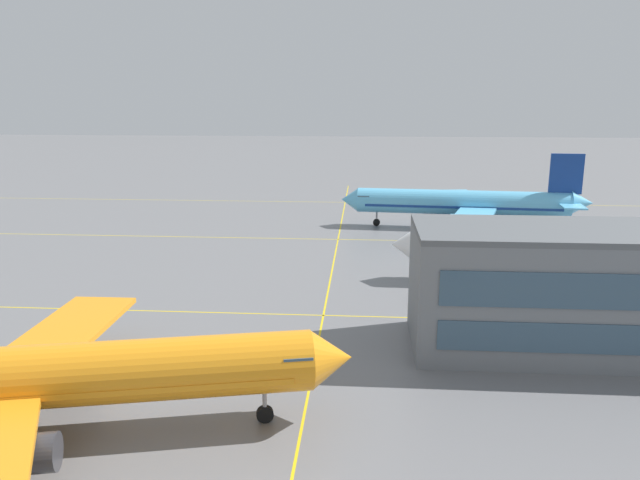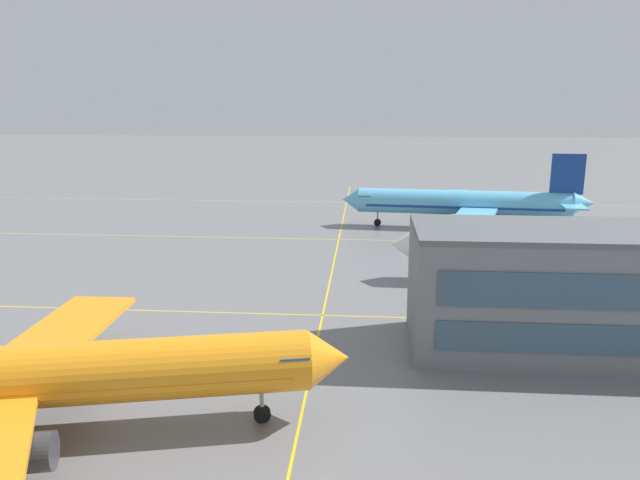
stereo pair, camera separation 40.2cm
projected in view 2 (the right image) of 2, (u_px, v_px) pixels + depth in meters
name	position (u px, v px, depth m)	size (l,w,h in m)	color
airliner_front_gate	(33.00, 377.00, 38.39)	(39.87, 33.88, 12.49)	orange
airliner_second_row	(565.00, 250.00, 69.97)	(39.37, 33.94, 12.24)	white
airliner_third_row	(466.00, 203.00, 99.75)	(40.38, 34.71, 12.55)	#5BB7E5
taxiway_markings	(332.00, 269.00, 77.27)	(165.86, 145.47, 0.01)	yellow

